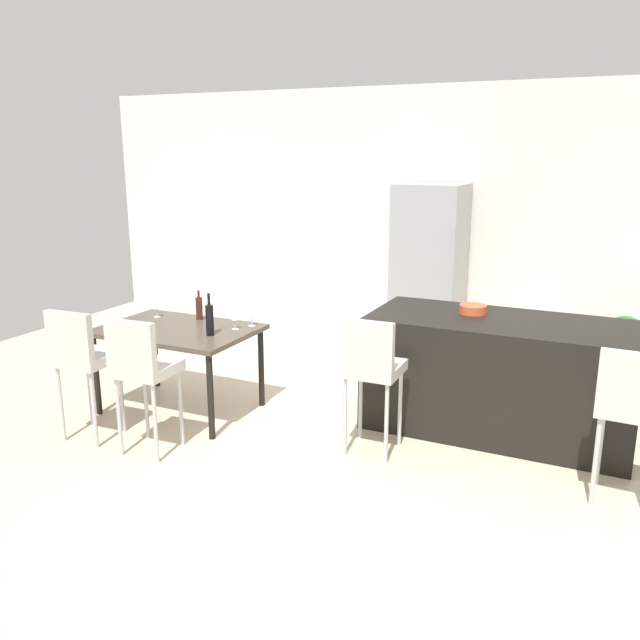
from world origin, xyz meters
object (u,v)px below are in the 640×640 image
at_px(wine_bottle_right, 210,319).
at_px(refrigerator, 429,268).
at_px(kitchen_island, 498,376).
at_px(wine_glass_far, 156,304).
at_px(dining_chair_far, 142,365).
at_px(wine_bottle_inner, 199,308).
at_px(dining_table, 178,336).
at_px(potted_plant, 624,340).
at_px(dining_chair_near, 82,354).
at_px(bar_chair_left, 371,364).
at_px(wine_glass_left, 252,312).
at_px(wine_glass_middle, 235,315).
at_px(bar_chair_middle, 632,403).
at_px(fruit_bowl, 473,309).

relative_size(wine_bottle_right, refrigerator, 0.19).
bearing_deg(kitchen_island, wine_glass_far, -169.76).
xyz_separation_m(dining_chair_far, wine_bottle_inner, (-0.29, 1.12, 0.15)).
bearing_deg(dining_table, wine_glass_far, 151.02).
bearing_deg(potted_plant, dining_chair_near, -136.52).
bearing_deg(potted_plant, dining_table, -141.64).
relative_size(dining_table, wine_bottle_right, 3.67).
xyz_separation_m(dining_chair_near, wine_bottle_inner, (0.29, 1.12, 0.15)).
xyz_separation_m(dining_chair_far, wine_glass_far, (-0.69, 1.03, 0.17)).
relative_size(bar_chair_left, dining_chair_far, 1.00).
distance_m(wine_glass_left, potted_plant, 3.79).
bearing_deg(wine_bottle_right, wine_glass_left, 68.64).
height_order(dining_table, wine_glass_middle, wine_glass_middle).
distance_m(dining_chair_far, wine_glass_left, 1.17).
height_order(wine_glass_middle, wine_glass_far, same).
height_order(bar_chair_middle, dining_chair_far, same).
height_order(bar_chair_middle, dining_table, bar_chair_middle).
relative_size(kitchen_island, wine_glass_far, 11.72).
height_order(wine_glass_far, potted_plant, wine_glass_far).
bearing_deg(wine_bottle_right, bar_chair_left, -0.71).
height_order(wine_glass_far, fruit_bowl, fruit_bowl).
relative_size(kitchen_island, dining_chair_near, 1.94).
height_order(dining_table, wine_glass_far, wine_glass_far).
bearing_deg(wine_glass_middle, fruit_bowl, 20.54).
bearing_deg(wine_bottle_right, dining_chair_far, -96.95).
xyz_separation_m(bar_chair_middle, wine_bottle_right, (-3.13, 0.02, 0.18)).
distance_m(dining_table, dining_chair_far, 0.86).
bearing_deg(refrigerator, kitchen_island, -59.25).
bearing_deg(dining_table, wine_glass_left, 31.16).
xyz_separation_m(kitchen_island, refrigerator, (-1.17, 1.97, 0.46)).
bearing_deg(refrigerator, bar_chair_left, -81.70).
relative_size(wine_bottle_inner, wine_glass_far, 1.51).
height_order(dining_table, potted_plant, dining_table).
height_order(bar_chair_middle, wine_bottle_inner, bar_chair_middle).
bearing_deg(fruit_bowl, potted_plant, 58.62).
height_order(kitchen_island, dining_table, kitchen_island).
distance_m(wine_bottle_inner, wine_glass_far, 0.41).
bearing_deg(wine_glass_far, wine_glass_middle, -2.97).
bearing_deg(fruit_bowl, refrigerator, 116.19).
distance_m(wine_bottle_inner, fruit_bowl, 2.36).
distance_m(dining_table, fruit_bowl, 2.47).
distance_m(wine_bottle_right, fruit_bowl, 2.13).
bearing_deg(refrigerator, potted_plant, -0.28).
height_order(bar_chair_left, potted_plant, bar_chair_left).
bearing_deg(dining_table, bar_chair_left, -2.83).
bearing_deg(kitchen_island, dining_chair_far, -145.44).
distance_m(bar_chair_left, fruit_bowl, 1.10).
height_order(bar_chair_middle, wine_glass_middle, bar_chair_middle).
xyz_separation_m(wine_glass_left, wine_glass_far, (-0.93, -0.11, 0.00)).
relative_size(dining_table, wine_glass_far, 7.38).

